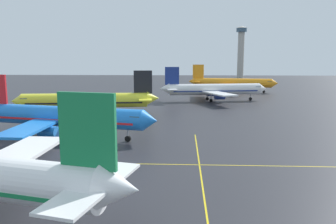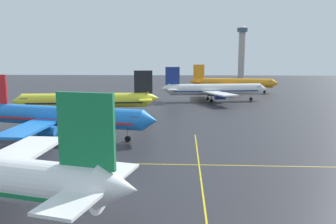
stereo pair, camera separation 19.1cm
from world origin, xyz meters
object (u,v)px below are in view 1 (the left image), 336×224
at_px(airliner_far_right_stand, 232,83).
at_px(control_tower, 241,48).
at_px(airliner_second_row, 61,116).
at_px(airliner_far_left_stand, 213,89).
at_px(airliner_third_row, 88,101).

height_order(airliner_far_right_stand, control_tower, control_tower).
distance_m(airliner_second_row, airliner_far_left_stand, 67.96).
height_order(airliner_second_row, airliner_third_row, airliner_third_row).
relative_size(airliner_third_row, airliner_far_right_stand, 0.96).
height_order(airliner_far_left_stand, control_tower, control_tower).
relative_size(airliner_second_row, control_tower, 0.93).
bearing_deg(airliner_far_left_stand, airliner_third_row, -137.28).
height_order(airliner_third_row, control_tower, control_tower).
bearing_deg(airliner_second_row, airliner_third_row, 94.60).
relative_size(airliner_second_row, airliner_far_left_stand, 0.97).
distance_m(airliner_second_row, airliner_third_row, 24.50).
distance_m(airliner_third_row, airliner_far_left_stand, 50.04).
bearing_deg(airliner_second_row, control_tower, 71.72).
bearing_deg(airliner_third_row, airliner_far_left_stand, 42.72).
height_order(airliner_second_row, control_tower, control_tower).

